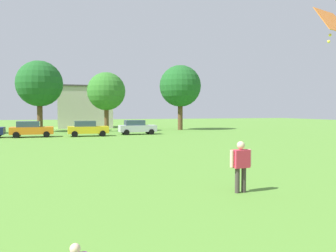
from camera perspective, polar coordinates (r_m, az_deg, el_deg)
ground_plane at (r=30.70m, az=-19.85°, el=-2.86°), size 160.00×160.00×0.00m
adult_bystander at (r=12.26m, az=11.77°, el=-5.80°), size 0.84×0.38×1.77m
kite at (r=13.45m, az=25.11°, el=15.05°), size 1.45×1.02×1.16m
parked_car_orange_1 at (r=39.42m, az=-21.43°, el=-0.46°), size 4.30×2.02×1.68m
parked_car_yellow_2 at (r=39.03m, az=-13.03°, el=-0.38°), size 4.30×2.02×1.68m
parked_car_silver_3 at (r=41.12m, az=-5.12°, el=-0.18°), size 4.30×2.02×1.68m
tree_left at (r=48.70m, az=-20.25°, el=6.47°), size 5.96×5.96×9.28m
tree_right at (r=47.35m, az=-10.03°, el=5.56°), size 5.06×5.06×7.89m
tree_far_right at (r=50.72m, az=2.02°, el=6.50°), size 5.99×5.99×9.33m
house_left at (r=58.30m, az=-13.48°, el=3.04°), size 8.66×6.84×6.72m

